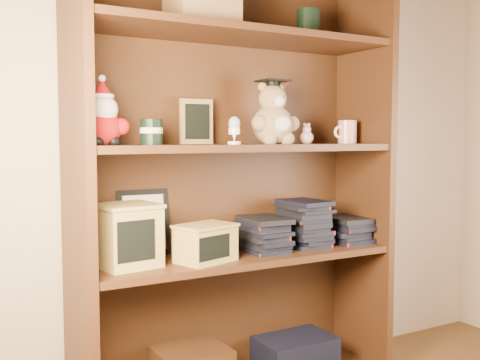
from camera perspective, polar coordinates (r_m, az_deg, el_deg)
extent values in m
cube|color=tan|center=(2.20, -3.65, 11.53)|extent=(3.00, 0.04, 2.50)
cube|color=#462614|center=(1.83, -16.20, -1.30)|extent=(0.03, 0.35, 1.60)
cube|color=#462614|center=(2.38, 12.34, 0.04)|extent=(0.03, 0.35, 1.60)
cube|color=#412311|center=(2.18, -2.13, -0.24)|extent=(1.20, 0.02, 1.60)
cube|color=#462614|center=(2.06, 0.00, 14.47)|extent=(1.14, 0.33, 0.02)
cube|color=black|center=(2.33, 5.61, -17.21)|extent=(0.30, 0.20, 0.14)
cube|color=#9E7547|center=(2.01, -3.89, 16.85)|extent=(0.22, 0.18, 0.12)
cylinder|color=black|center=(2.24, 6.95, 15.40)|extent=(0.09, 0.09, 0.11)
cube|color=#462614|center=(2.08, 0.00, -7.79)|extent=(1.14, 0.33, 0.02)
cube|color=#462614|center=(2.03, 0.00, 3.30)|extent=(1.14, 0.33, 0.02)
sphere|color=#A50F0F|center=(1.84, -13.75, 5.14)|extent=(0.12, 0.12, 0.12)
sphere|color=#A50F0F|center=(1.81, -15.23, 5.29)|extent=(0.05, 0.05, 0.05)
sphere|color=#A50F0F|center=(1.84, -11.96, 5.33)|extent=(0.05, 0.05, 0.05)
sphere|color=black|center=(1.80, -14.22, 3.82)|extent=(0.04, 0.04, 0.04)
sphere|color=black|center=(1.82, -12.73, 3.84)|extent=(0.04, 0.04, 0.04)
sphere|color=white|center=(1.83, -13.65, 6.99)|extent=(0.09, 0.09, 0.09)
sphere|color=#D8B293|center=(1.84, -13.79, 7.57)|extent=(0.06, 0.06, 0.06)
cone|color=#A50F0F|center=(1.85, -13.82, 9.09)|extent=(0.07, 0.07, 0.06)
sphere|color=white|center=(1.85, -13.83, 9.99)|extent=(0.02, 0.02, 0.02)
cylinder|color=white|center=(1.84, -13.80, 8.27)|extent=(0.07, 0.07, 0.01)
cylinder|color=black|center=(1.89, -8.99, 4.83)|extent=(0.07, 0.07, 0.08)
cylinder|color=beige|center=(1.89, -8.99, 4.99)|extent=(0.08, 0.08, 0.02)
cube|color=#9E7547|center=(2.08, -4.46, 5.93)|extent=(0.13, 0.02, 0.17)
cube|color=black|center=(2.07, -4.34, 5.94)|extent=(0.10, 0.00, 0.13)
cube|color=#9E7547|center=(2.10, -4.77, 4.04)|extent=(0.06, 0.06, 0.01)
cylinder|color=white|center=(1.94, -0.58, 3.79)|extent=(0.05, 0.05, 0.01)
cone|color=white|center=(1.94, -0.58, 4.39)|extent=(0.02, 0.02, 0.03)
cylinder|color=white|center=(1.94, -0.58, 4.99)|extent=(0.04, 0.04, 0.02)
ellipsoid|color=#A6B5C9|center=(1.94, -0.58, 5.75)|extent=(0.04, 0.04, 0.05)
sphere|color=#A58357|center=(2.11, 3.33, 5.59)|extent=(0.15, 0.15, 0.15)
sphere|color=white|center=(2.05, 4.31, 5.71)|extent=(0.06, 0.06, 0.06)
sphere|color=#A58357|center=(2.05, 1.99, 5.78)|extent=(0.06, 0.06, 0.06)
sphere|color=#A58357|center=(2.13, 5.25, 5.71)|extent=(0.06, 0.06, 0.06)
sphere|color=#A58357|center=(2.05, 3.08, 4.20)|extent=(0.05, 0.05, 0.05)
sphere|color=#A58357|center=(2.09, 4.84, 4.19)|extent=(0.05, 0.05, 0.05)
sphere|color=#A58357|center=(2.11, 3.34, 8.23)|extent=(0.10, 0.10, 0.10)
sphere|color=white|center=(2.07, 3.99, 8.00)|extent=(0.04, 0.04, 0.04)
sphere|color=#A58357|center=(2.10, 2.30, 9.44)|extent=(0.03, 0.03, 0.03)
sphere|color=#A58357|center=(2.14, 4.05, 9.33)|extent=(0.03, 0.03, 0.03)
cylinder|color=black|center=(2.11, 3.34, 9.70)|extent=(0.05, 0.05, 0.02)
cube|color=black|center=(2.12, 3.34, 10.02)|extent=(0.10, 0.10, 0.01)
cylinder|color=#A50F0F|center=(2.12, 4.79, 9.67)|extent=(0.00, 0.05, 0.03)
sphere|color=#D2A8A2|center=(2.19, 6.78, 4.29)|extent=(0.05, 0.05, 0.05)
sphere|color=#D2A8A2|center=(2.19, 6.79, 5.11)|extent=(0.03, 0.03, 0.03)
sphere|color=#D2A8A2|center=(2.19, 6.59, 5.61)|extent=(0.01, 0.01, 0.01)
sphere|color=#D2A8A2|center=(2.20, 6.99, 5.60)|extent=(0.01, 0.01, 0.01)
cylinder|color=silver|center=(2.32, 10.85, 4.81)|extent=(0.07, 0.07, 0.09)
torus|color=white|center=(2.29, 10.05, 4.83)|extent=(0.05, 0.01, 0.05)
cube|color=black|center=(2.05, -9.78, -4.28)|extent=(0.19, 0.05, 0.24)
cube|color=beige|center=(2.04, -9.69, -4.32)|extent=(0.15, 0.03, 0.20)
cube|color=tan|center=(1.89, -11.39, -5.64)|extent=(0.20, 0.20, 0.20)
cube|color=black|center=(1.80, -10.48, -6.10)|extent=(0.13, 0.02, 0.13)
cube|color=tan|center=(1.87, -11.44, -2.57)|extent=(0.21, 0.21, 0.01)
cube|color=tan|center=(1.93, -3.52, -6.52)|extent=(0.22, 0.18, 0.12)
cube|color=black|center=(1.87, -2.61, -6.86)|extent=(0.14, 0.05, 0.08)
cube|color=tan|center=(1.92, -3.53, -4.65)|extent=(0.23, 0.19, 0.01)
cube|color=black|center=(2.12, 2.22, -6.98)|extent=(0.14, 0.20, 0.02)
cube|color=black|center=(2.12, 2.22, -6.56)|extent=(0.14, 0.20, 0.02)
cube|color=black|center=(2.12, 2.22, -6.13)|extent=(0.14, 0.20, 0.02)
cube|color=black|center=(2.11, 2.22, -5.70)|extent=(0.14, 0.20, 0.02)
cube|color=black|center=(2.11, 2.22, -5.28)|extent=(0.14, 0.20, 0.02)
cube|color=black|center=(2.11, 2.23, -4.85)|extent=(0.14, 0.20, 0.02)
cube|color=black|center=(2.10, 2.23, -4.42)|extent=(0.14, 0.20, 0.02)
cube|color=black|center=(2.10, 2.23, -3.99)|extent=(0.14, 0.20, 0.02)
cube|color=black|center=(2.23, 6.49, -6.46)|extent=(0.14, 0.20, 0.02)
cube|color=black|center=(2.22, 6.49, -6.06)|extent=(0.14, 0.20, 0.02)
cube|color=black|center=(2.22, 6.49, -5.65)|extent=(0.14, 0.20, 0.02)
cube|color=black|center=(2.22, 6.50, -5.24)|extent=(0.14, 0.20, 0.02)
cube|color=black|center=(2.22, 6.50, -4.84)|extent=(0.14, 0.20, 0.02)
cube|color=black|center=(2.21, 6.50, -4.43)|extent=(0.14, 0.20, 0.02)
cube|color=black|center=(2.21, 6.51, -4.02)|extent=(0.14, 0.20, 0.02)
cube|color=black|center=(2.21, 6.51, -3.61)|extent=(0.14, 0.20, 0.02)
cube|color=black|center=(2.21, 6.51, -3.20)|extent=(0.14, 0.20, 0.02)
cube|color=black|center=(2.20, 6.52, -2.78)|extent=(0.14, 0.20, 0.02)
cube|color=black|center=(2.20, 6.52, -2.37)|extent=(0.14, 0.20, 0.02)
cube|color=black|center=(2.35, 10.54, -5.93)|extent=(0.14, 0.20, 0.02)
cube|color=black|center=(2.35, 10.54, -5.55)|extent=(0.14, 0.20, 0.02)
cube|color=black|center=(2.35, 10.55, -5.17)|extent=(0.14, 0.20, 0.02)
cube|color=black|center=(2.34, 10.56, -4.78)|extent=(0.14, 0.20, 0.02)
cube|color=black|center=(2.34, 10.56, -4.39)|extent=(0.14, 0.20, 0.02)
cube|color=black|center=(2.34, 10.57, -4.01)|extent=(0.14, 0.20, 0.02)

